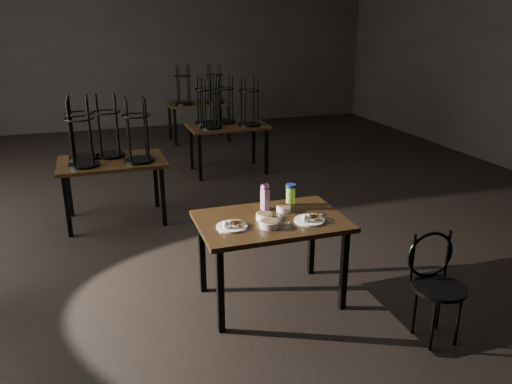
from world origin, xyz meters
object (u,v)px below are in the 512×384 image
object	(u,v)px
main_table	(271,228)
water_bottle	(291,195)
juice_carton	(265,198)
bentwood_chair	(435,278)

from	to	relation	value
main_table	water_bottle	distance (m)	0.40
juice_carton	water_bottle	bearing A→B (deg)	5.80
main_table	water_bottle	xyz separation A→B (m)	(0.27, 0.24, 0.18)
juice_carton	water_bottle	xyz separation A→B (m)	(0.24, 0.02, -0.01)
main_table	bentwood_chair	size ratio (longest dim) A/B	1.47
main_table	juice_carton	distance (m)	0.29
main_table	bentwood_chair	world-z (taller)	bentwood_chair
main_table	water_bottle	bearing A→B (deg)	42.42
juice_carton	water_bottle	distance (m)	0.25
water_bottle	juice_carton	bearing A→B (deg)	-174.20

